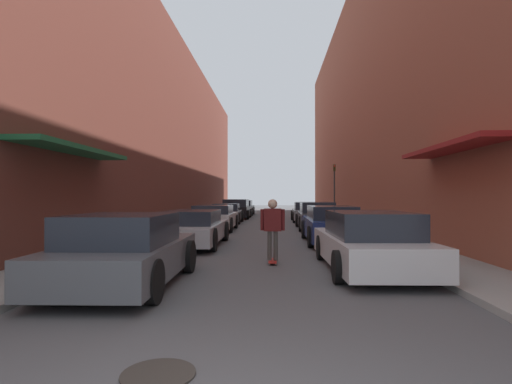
# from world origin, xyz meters

# --- Properties ---
(ground) EXTENTS (101.38, 101.38, 0.00)m
(ground) POSITION_xyz_m (0.00, 18.43, 0.00)
(ground) COLOR #515154
(curb_strip_left) EXTENTS (1.80, 46.08, 0.12)m
(curb_strip_left) POSITION_xyz_m (-4.41, 23.04, 0.06)
(curb_strip_left) COLOR gray
(curb_strip_left) RESTS_ON ground
(curb_strip_right) EXTENTS (1.80, 46.08, 0.12)m
(curb_strip_right) POSITION_xyz_m (4.41, 23.04, 0.06)
(curb_strip_right) COLOR gray
(curb_strip_right) RESTS_ON ground
(building_row_left) EXTENTS (4.90, 46.08, 11.46)m
(building_row_left) POSITION_xyz_m (-7.31, 23.04, 5.73)
(building_row_left) COLOR brown
(building_row_left) RESTS_ON ground
(building_row_right) EXTENTS (4.90, 46.08, 15.19)m
(building_row_right) POSITION_xyz_m (7.31, 23.04, 7.59)
(building_row_right) COLOR brown
(building_row_right) RESTS_ON ground
(parked_car_left_0) EXTENTS (2.02, 4.18, 1.34)m
(parked_car_left_0) POSITION_xyz_m (-2.40, 5.01, 0.65)
(parked_car_left_0) COLOR #515459
(parked_car_left_0) RESTS_ON ground
(parked_car_left_1) EXTENTS (2.00, 4.80, 1.19)m
(parked_car_left_1) POSITION_xyz_m (-2.35, 11.01, 0.59)
(parked_car_left_1) COLOR #B7B7BC
(parked_car_left_1) RESTS_ON ground
(parked_car_left_2) EXTENTS (2.07, 4.17, 1.23)m
(parked_car_left_2) POSITION_xyz_m (-2.55, 16.91, 0.61)
(parked_car_left_2) COLOR silver
(parked_car_left_2) RESTS_ON ground
(parked_car_left_3) EXTENTS (1.88, 3.97, 1.20)m
(parked_car_left_3) POSITION_xyz_m (-2.56, 22.16, 0.59)
(parked_car_left_3) COLOR #515459
(parked_car_left_3) RESTS_ON ground
(parked_car_left_4) EXTENTS (2.05, 4.35, 1.42)m
(parked_car_left_4) POSITION_xyz_m (-2.43, 27.11, 0.68)
(parked_car_left_4) COLOR black
(parked_car_left_4) RESTS_ON ground
(parked_car_left_5) EXTENTS (2.04, 4.60, 1.29)m
(parked_car_left_5) POSITION_xyz_m (-2.43, 32.17, 0.63)
(parked_car_left_5) COLOR black
(parked_car_left_5) RESTS_ON ground
(parked_car_right_0) EXTENTS (1.98, 4.65, 1.33)m
(parked_car_right_0) POSITION_xyz_m (2.50, 6.74, 0.63)
(parked_car_right_0) COLOR silver
(parked_car_right_0) RESTS_ON ground
(parked_car_right_1) EXTENTS (1.87, 4.64, 1.32)m
(parked_car_right_1) POSITION_xyz_m (2.40, 12.04, 0.65)
(parked_car_right_1) COLOR navy
(parked_car_right_1) RESTS_ON ground
(parked_car_right_2) EXTENTS (1.93, 4.71, 1.37)m
(parked_car_right_2) POSITION_xyz_m (2.50, 17.80, 0.67)
(parked_car_right_2) COLOR #515459
(parked_car_right_2) RESTS_ON ground
(parked_car_right_3) EXTENTS (2.02, 4.21, 1.27)m
(parked_car_right_3) POSITION_xyz_m (2.54, 23.78, 0.62)
(parked_car_right_3) COLOR gray
(parked_car_right_3) RESTS_ON ground
(skateboarder) EXTENTS (0.61, 0.78, 1.59)m
(skateboarder) POSITION_xyz_m (0.34, 7.65, 0.98)
(skateboarder) COLOR #B2231E
(skateboarder) RESTS_ON ground
(manhole_cover) EXTENTS (0.70, 0.70, 0.02)m
(manhole_cover) POSITION_xyz_m (-0.70, 1.41, 0.01)
(manhole_cover) COLOR #332D28
(manhole_cover) RESTS_ON ground
(traffic_light) EXTENTS (0.16, 0.22, 3.72)m
(traffic_light) POSITION_xyz_m (4.52, 25.33, 2.40)
(traffic_light) COLOR #2D2D2D
(traffic_light) RESTS_ON curb_strip_right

